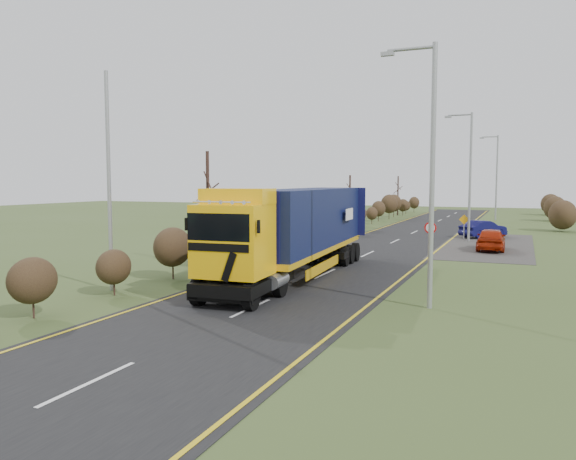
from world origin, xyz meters
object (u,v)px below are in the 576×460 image
at_px(streetlight_near, 429,164).
at_px(lorry, 297,226).
at_px(car_red_hatchback, 491,239).
at_px(car_blue_sedan, 483,229).
at_px(speed_sign, 430,235).

bearing_deg(streetlight_near, lorry, 148.32).
distance_m(car_red_hatchback, car_blue_sedan, 8.66).
bearing_deg(streetlight_near, car_blue_sedan, 89.64).
bearing_deg(car_red_hatchback, speed_sign, 70.04).
relative_size(lorry, speed_sign, 6.60).
bearing_deg(lorry, streetlight_near, -35.55).
bearing_deg(car_blue_sedan, car_red_hatchback, 133.24).
bearing_deg(car_red_hatchback, lorry, 60.32).
height_order(lorry, streetlight_near, streetlight_near).
distance_m(car_blue_sedan, speed_sign, 16.61).
distance_m(lorry, speed_sign, 8.28).
relative_size(car_blue_sedan, speed_sign, 1.78).
xyz_separation_m(car_red_hatchback, speed_sign, (-2.69, -7.91, 0.89)).
xyz_separation_m(streetlight_near, speed_sign, (-1.48, 10.54, -3.46)).
relative_size(car_red_hatchback, streetlight_near, 0.47).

